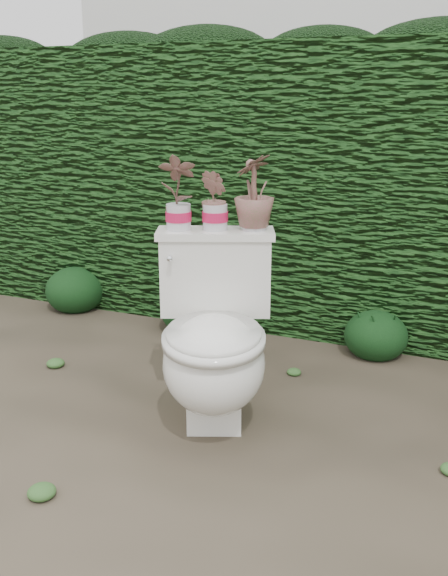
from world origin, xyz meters
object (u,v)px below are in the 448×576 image
at_px(toilet, 214,343).
at_px(potted_plant_left, 178,194).
at_px(potted_plant_right, 254,194).
at_px(potted_plant_center, 215,202).

distance_m(toilet, potted_plant_left, 0.64).
bearing_deg(potted_plant_left, potted_plant_right, -168.48).
bearing_deg(potted_plant_left, toilet, 134.54).
bearing_deg(potted_plant_center, toilet, -23.73).
height_order(potted_plant_left, potted_plant_right, potted_plant_left).
xyz_separation_m(potted_plant_center, potted_plant_right, (0.15, 0.06, 0.03)).
relative_size(toilet, potted_plant_left, 2.62).
relative_size(potted_plant_left, potted_plant_right, 1.01).
xyz_separation_m(potted_plant_left, potted_plant_center, (0.14, 0.06, -0.03)).
bearing_deg(potted_plant_right, potted_plant_center, -58.10).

